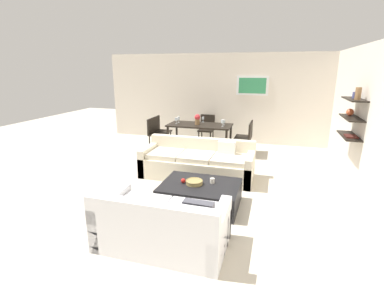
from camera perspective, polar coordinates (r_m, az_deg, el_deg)
ground_plane at (r=5.84m, az=0.65°, el=-7.71°), size 18.00×18.00×0.00m
back_wall_unit at (r=8.83m, az=8.99°, el=9.00°), size 8.40×0.09×2.70m
right_wall_shelf_unit at (r=6.06m, az=31.31°, el=4.23°), size 0.34×8.20×2.70m
sofa_beige at (r=6.05m, az=1.18°, el=-3.94°), size 2.35×0.90×0.78m
loveseat_white at (r=3.81m, az=-5.97°, el=-16.08°), size 1.65×0.90×0.78m
coffee_table at (r=4.86m, az=1.65°, el=-10.14°), size 1.29×0.95×0.38m
decorative_bowl at (r=4.77m, az=0.47°, el=-7.65°), size 0.29×0.29×0.07m
candle_jar at (r=4.83m, az=4.10°, el=-7.37°), size 0.08×0.08×0.08m
apple_on_coffee_table at (r=4.82m, az=-1.78°, el=-7.39°), size 0.08×0.08×0.08m
dining_table at (r=7.87m, az=1.58°, el=3.43°), size 1.74×0.84×0.75m
dining_chair_left_near at (r=8.15m, az=-7.51°, el=2.49°), size 0.44×0.44×0.88m
dining_chair_right_near at (r=7.50m, az=10.67°, el=1.26°), size 0.44×0.44×0.88m
dining_chair_head at (r=8.69m, az=2.99°, el=3.39°), size 0.44×0.44×0.88m
dining_chair_left_far at (r=8.49m, az=-6.47°, el=3.03°), size 0.44×0.44×0.88m
dining_chair_right_far at (r=7.87m, az=10.97°, el=1.89°), size 0.44×0.44×0.88m
wine_glass_left_near at (r=7.93m, az=-3.21°, el=4.95°), size 0.07×0.07×0.17m
wine_glass_left_far at (r=8.12m, az=-2.71°, el=5.18°), size 0.08×0.08×0.17m
wine_glass_right_near at (r=7.59m, az=6.19°, el=4.52°), size 0.08×0.08×0.19m
wine_glass_head at (r=8.18m, az=2.25°, el=5.18°), size 0.06×0.06×0.16m
wine_glass_right_far at (r=7.80m, az=6.46°, el=4.53°), size 0.08×0.08×0.14m
centerpiece_vase at (r=7.81m, az=1.09°, el=5.07°), size 0.16×0.16×0.29m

